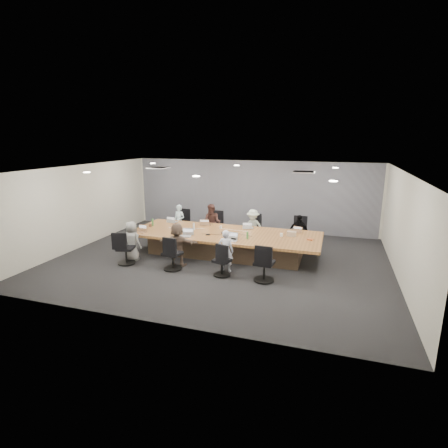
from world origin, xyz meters
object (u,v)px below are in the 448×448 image
(laptop_5, at_px, (185,236))
(bottle_clear, at_px, (194,226))
(laptop_3, at_px, (297,232))
(person_5, at_px, (177,245))
(mug_brown, at_px, (150,225))
(chair_4, at_px, (126,251))
(person_0, at_px, (179,222))
(person_2, at_px, (253,227))
(person_6, at_px, (226,251))
(laptop_6, at_px, (231,241))
(chair_0, at_px, (183,225))
(bottle_green_right, at_px, (247,235))
(chair_1, at_px, (215,227))
(person_3, at_px, (299,232))
(person_4, at_px, (132,241))
(laptop_2, at_px, (249,228))
(chair_6, at_px, (222,263))
(laptop_0, at_px, (173,222))
(bottle_green_left, at_px, (153,222))
(chair_7, at_px, (264,266))
(chair_3, at_px, (299,234))
(laptop_1, at_px, (207,225))
(laptop_4, at_px, (141,232))
(conference_table, at_px, (225,243))
(chair_5, at_px, (172,256))
(canvas_bag, at_px, (292,234))
(stapler, at_px, (234,239))
(person_1, at_px, (212,223))
(snack_packet, at_px, (310,239))
(chair_2, at_px, (255,231))

(laptop_5, relative_size, bottle_clear, 1.51)
(laptop_3, xyz_separation_m, bottle_clear, (-3.26, -0.76, 0.10))
(person_5, bearing_deg, mug_brown, -43.20)
(chair_4, relative_size, person_0, 0.64)
(person_2, height_order, person_5, person_5)
(person_6, xyz_separation_m, laptop_6, (0.00, 0.55, 0.14))
(chair_0, relative_size, bottle_green_right, 3.69)
(chair_1, distance_m, person_2, 1.57)
(person_3, height_order, person_4, person_4)
(laptop_2, distance_m, bottle_green_right, 1.30)
(chair_6, bearing_deg, person_5, -174.81)
(chair_1, distance_m, laptop_0, 1.62)
(bottle_green_left, bearing_deg, chair_7, -22.95)
(laptop_6, bearing_deg, laptop_3, 47.60)
(person_4, bearing_deg, chair_3, -140.06)
(laptop_1, bearing_deg, laptop_2, 168.68)
(laptop_4, distance_m, person_5, 1.63)
(chair_1, bearing_deg, laptop_5, 84.78)
(person_3, xyz_separation_m, bottle_green_right, (-1.32, -1.81, 0.26))
(person_4, xyz_separation_m, person_5, (1.53, -0.00, 0.03))
(person_3, xyz_separation_m, laptop_5, (-3.20, -2.15, 0.16))
(person_5, bearing_deg, laptop_2, -131.37)
(bottle_green_right, bearing_deg, person_5, -154.81)
(laptop_2, xyz_separation_m, person_6, (-0.13, -2.15, -0.14))
(conference_table, bearing_deg, chair_7, -46.28)
(person_4, height_order, laptop_5, person_4)
(person_0, height_order, laptop_4, person_0)
(person_5, relative_size, person_6, 1.07)
(laptop_0, height_order, mug_brown, mug_brown)
(chair_6, distance_m, laptop_1, 2.88)
(bottle_green_right, bearing_deg, laptop_4, -174.38)
(chair_5, bearing_deg, canvas_bag, 41.59)
(bottle_clear, bearing_deg, person_0, 131.18)
(bottle_clear, bearing_deg, chair_5, -88.07)
(chair_1, bearing_deg, bottle_green_left, 39.82)
(chair_5, height_order, person_4, person_4)
(person_3, distance_m, person_5, 4.19)
(laptop_0, xyz_separation_m, stapler, (2.73, -1.49, 0.02))
(person_1, height_order, laptop_4, person_1)
(chair_6, height_order, laptop_5, laptop_5)
(person_5, bearing_deg, person_1, -96.61)
(chair_7, height_order, snack_packet, chair_7)
(chair_0, bearing_deg, person_4, 88.43)
(person_6, distance_m, bottle_green_right, 1.00)
(chair_4, height_order, laptop_5, chair_4)
(person_0, relative_size, mug_brown, 10.43)
(chair_0, height_order, chair_2, chair_2)
(chair_3, xyz_separation_m, person_1, (-3.10, -0.35, 0.25))
(laptop_3, xyz_separation_m, stapler, (-1.68, -1.49, 0.02))
(person_1, relative_size, stapler, 8.83)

